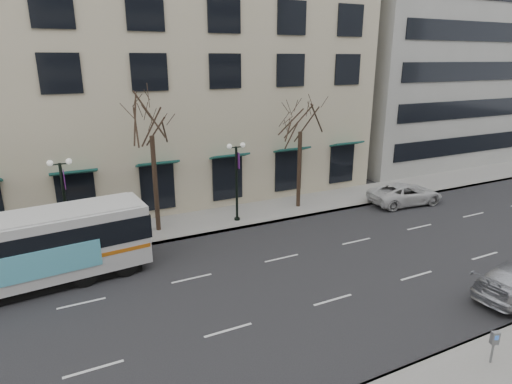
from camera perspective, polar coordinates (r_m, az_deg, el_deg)
ground at (r=19.46m, az=-6.40°, el=-14.32°), size 160.00×160.00×0.00m
sidewalk_far at (r=28.62m, az=-3.17°, el=-3.34°), size 80.00×4.00×0.15m
building_hotel at (r=36.88m, az=-22.16°, el=19.01°), size 40.00×20.00×24.00m
tree_far_mid at (r=25.28m, az=-13.88°, el=9.42°), size 3.60×3.60×8.55m
tree_far_right at (r=29.15m, az=5.99°, el=9.87°), size 3.60×3.60×8.06m
lamp_post_left at (r=24.96m, az=-24.11°, el=-1.06°), size 1.22×0.45×5.21m
lamp_post_right at (r=27.03m, az=-2.59°, el=1.81°), size 1.22×0.45×5.21m
city_bus at (r=22.19m, az=-30.73°, el=-7.15°), size 13.04×3.94×3.48m
white_pickup at (r=33.00m, az=19.28°, el=-0.22°), size 5.69×3.05×1.52m
pay_station at (r=17.39m, az=29.20°, el=-16.90°), size 0.31×0.25×1.22m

